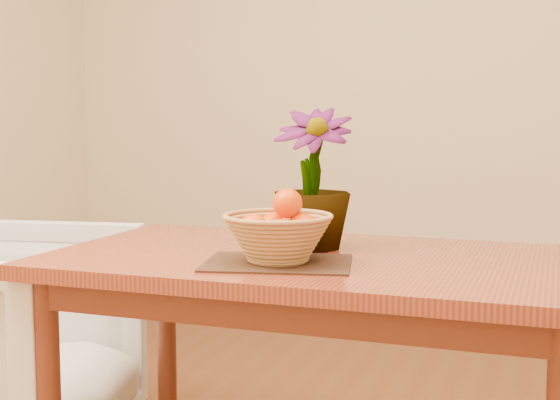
% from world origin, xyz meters
% --- Properties ---
extents(wall_back, '(4.00, 0.02, 2.70)m').
position_xyz_m(wall_back, '(0.00, 2.25, 1.35)').
color(wall_back, beige).
rests_on(wall_back, floor).
extents(table, '(1.40, 0.80, 0.75)m').
position_xyz_m(table, '(0.00, 0.30, 0.66)').
color(table, maroon).
rests_on(table, floor).
extents(placemat, '(0.41, 0.34, 0.01)m').
position_xyz_m(placemat, '(-0.05, 0.15, 0.75)').
color(placemat, '#3B2115').
rests_on(placemat, table).
extents(wicker_basket, '(0.27, 0.27, 0.11)m').
position_xyz_m(wicker_basket, '(-0.05, 0.15, 0.81)').
color(wicker_basket, '#B3884A').
rests_on(wicker_basket, placemat).
extents(orange_pile, '(0.18, 0.17, 0.13)m').
position_xyz_m(orange_pile, '(-0.05, 0.15, 0.85)').
color(orange_pile, '#E54303').
rests_on(orange_pile, wicker_basket).
extents(potted_plant, '(0.24, 0.24, 0.39)m').
position_xyz_m(potted_plant, '(-0.04, 0.39, 0.94)').
color(potted_plant, '#184A15').
rests_on(potted_plant, table).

